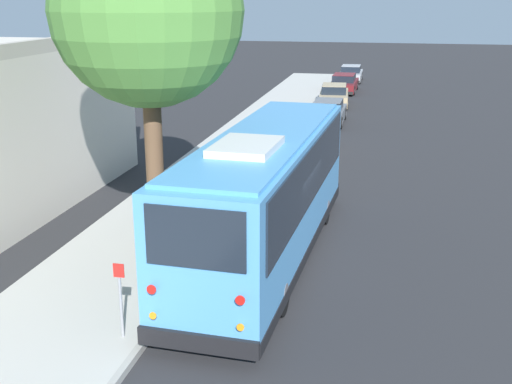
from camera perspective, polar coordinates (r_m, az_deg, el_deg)
The scene contains 12 objects.
ground_plane at distance 16.67m, azimuth 1.42°, elevation -6.28°, with size 160.00×160.00×0.00m, color #28282B.
sidewalk_slab at distance 17.64m, azimuth -10.53°, elevation -4.95°, with size 80.00×3.86×0.15m, color #B2AFA8.
curb_strip at distance 17.01m, azimuth -4.25°, elevation -5.56°, with size 80.00×0.14×0.15m, color #9D9A94.
shuttle_bus at distance 16.28m, azimuth 0.89°, elevation 0.21°, with size 10.70×2.90×3.51m.
parked_sedan_white at distance 28.24m, azimuth 4.91°, elevation 4.80°, with size 4.66×1.95×1.31m.
parked_sedan_gray at distance 34.59m, azimuth 6.43°, elevation 7.02°, with size 4.26×1.73×1.28m.
parked_sedan_tan at distance 40.35m, azimuth 6.95°, elevation 8.48°, with size 4.60×1.99×1.33m.
parked_sedan_maroon at distance 46.30m, azimuth 7.83°, elevation 9.52°, with size 4.65×1.84×1.27m.
parked_sedan_silver at distance 52.07m, azimuth 8.43°, elevation 10.33°, with size 4.31×1.77×1.27m.
sign_post_near at distance 12.91m, azimuth -11.94°, elevation -9.34°, with size 0.06×0.22×1.56m.
sign_post_far at distance 14.43m, azimuth -9.19°, elevation -7.53°, with size 0.06×0.06×1.02m.
fire_hydrant at distance 24.27m, azimuth 0.13°, elevation 2.67°, with size 0.22×0.22×0.81m.
Camera 1 is at (-15.03, -2.79, 6.64)m, focal length 45.00 mm.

